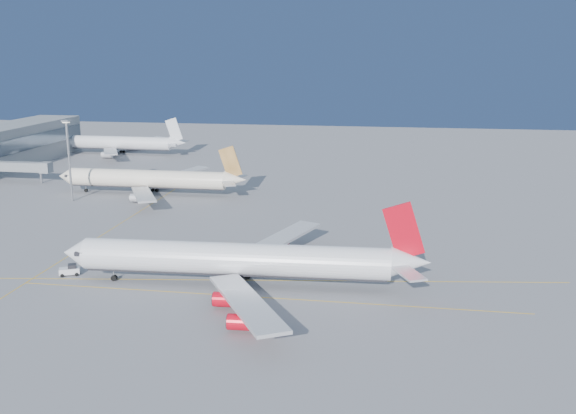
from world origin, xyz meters
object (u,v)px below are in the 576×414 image
object	(u,v)px
airliner_virgin	(242,260)
airliner_third	(119,143)
light_mast	(69,154)
pushback_tug	(70,270)
airliner_etihad	(151,179)

from	to	relation	value
airliner_virgin	airliner_third	distance (m)	165.82
airliner_third	light_mast	world-z (taller)	light_mast
airliner_third	light_mast	xyz separation A→B (m)	(22.15, -83.15, 8.86)
light_mast	pushback_tug	bearing A→B (deg)	-62.99
airliner_virgin	airliner_third	world-z (taller)	airliner_virgin
pushback_tug	light_mast	size ratio (longest dim) A/B	0.18
airliner_virgin	light_mast	world-z (taller)	light_mast
pushback_tug	airliner_etihad	bearing A→B (deg)	73.76
airliner_etihad	airliner_third	world-z (taller)	airliner_third
airliner_third	pushback_tug	distance (m)	150.58
airliner_third	airliner_etihad	bearing A→B (deg)	-59.06
airliner_third	light_mast	bearing A→B (deg)	-74.31
airliner_etihad	light_mast	size ratio (longest dim) A/B	2.53
light_mast	airliner_third	bearing A→B (deg)	104.92
pushback_tug	light_mast	distance (m)	66.53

